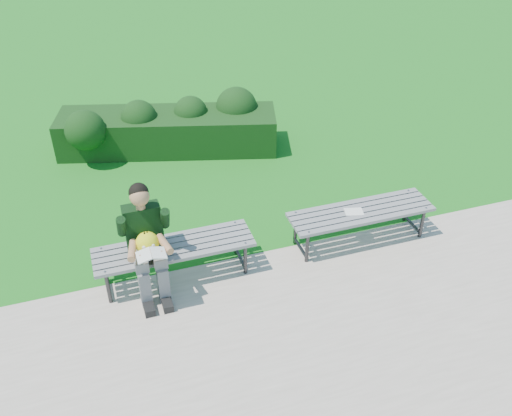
# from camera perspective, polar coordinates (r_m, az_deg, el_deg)

# --- Properties ---
(ground) EXTENTS (80.00, 80.00, 0.00)m
(ground) POSITION_cam_1_polar(r_m,az_deg,el_deg) (6.98, -1.46, -5.00)
(ground) COLOR #346D19
(ground) RESTS_ON ground
(walkway) EXTENTS (30.00, 3.50, 0.02)m
(walkway) POSITION_cam_1_polar(r_m,az_deg,el_deg) (5.81, 3.83, -15.44)
(walkway) COLOR #BFB19E
(walkway) RESTS_ON ground
(hedge) EXTENTS (3.51, 1.74, 0.90)m
(hedge) POSITION_cam_1_polar(r_m,az_deg,el_deg) (9.21, -8.75, 8.04)
(hedge) COLOR #1D4314
(hedge) RESTS_ON ground
(bench_left) EXTENTS (1.80, 0.50, 0.46)m
(bench_left) POSITION_cam_1_polar(r_m,az_deg,el_deg) (6.51, -8.19, -4.16)
(bench_left) COLOR slate
(bench_left) RESTS_ON walkway
(bench_right) EXTENTS (1.80, 0.50, 0.46)m
(bench_right) POSITION_cam_1_polar(r_m,az_deg,el_deg) (7.11, 10.43, -0.60)
(bench_right) COLOR slate
(bench_right) RESTS_ON walkway
(seated_boy) EXTENTS (0.56, 0.76, 1.31)m
(seated_boy) POSITION_cam_1_polar(r_m,az_deg,el_deg) (6.22, -10.94, -3.05)
(seated_boy) COLOR slate
(seated_boy) RESTS_ON walkway
(paper_sheet) EXTENTS (0.25, 0.21, 0.01)m
(paper_sheet) POSITION_cam_1_polar(r_m,az_deg,el_deg) (7.04, 9.76, -0.36)
(paper_sheet) COLOR white
(paper_sheet) RESTS_ON bench_right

